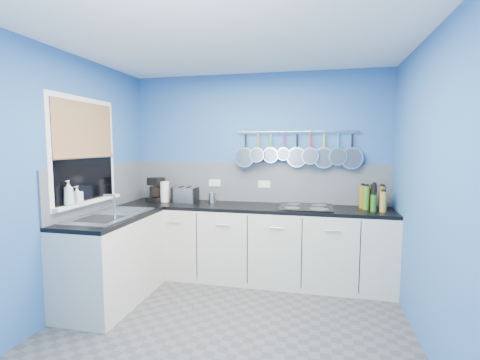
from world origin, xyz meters
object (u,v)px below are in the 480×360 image
at_px(paper_towel, 165,192).
at_px(toaster, 185,195).
at_px(soap_bottle_b, 77,195).
at_px(canister, 212,198).
at_px(soap_bottle_a, 69,193).
at_px(hob, 306,207).
at_px(coffee_maker, 155,190).

distance_m(paper_towel, toaster, 0.27).
relative_size(soap_bottle_b, canister, 1.37).
bearing_deg(soap_bottle_a, soap_bottle_b, 90.00).
bearing_deg(toaster, soap_bottle_b, -113.74).
bearing_deg(toaster, paper_towel, -170.62).
relative_size(soap_bottle_b, hob, 0.28).
xyz_separation_m(coffee_maker, canister, (0.73, 0.08, -0.09)).
xyz_separation_m(paper_towel, toaster, (0.27, 0.01, -0.03)).
distance_m(canister, hob, 1.17).
height_order(soap_bottle_b, canister, soap_bottle_b).
height_order(soap_bottle_a, hob, soap_bottle_a).
height_order(soap_bottle_b, toaster, soap_bottle_b).
bearing_deg(soap_bottle_a, paper_towel, 72.58).
xyz_separation_m(soap_bottle_a, toaster, (0.66, 1.26, -0.18)).
height_order(paper_towel, toaster, paper_towel).
distance_m(toaster, hob, 1.50).
bearing_deg(paper_towel, toaster, 3.19).
relative_size(coffee_maker, canister, 2.43).
relative_size(soap_bottle_a, toaster, 0.81).
relative_size(paper_towel, toaster, 0.87).
bearing_deg(toaster, coffee_maker, -169.84).
relative_size(paper_towel, hob, 0.42).
xyz_separation_m(soap_bottle_b, hob, (2.16, 1.11, -0.23)).
relative_size(soap_bottle_a, soap_bottle_b, 1.39).
distance_m(soap_bottle_a, canister, 1.66).
height_order(soap_bottle_a, canister, soap_bottle_a).
height_order(coffee_maker, canister, coffee_maker).
bearing_deg(hob, paper_towel, 179.24).
bearing_deg(canister, paper_towel, -173.12).
bearing_deg(toaster, hob, 4.72).
bearing_deg(hob, soap_bottle_b, -152.85).
distance_m(soap_bottle_a, soap_bottle_b, 0.12).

